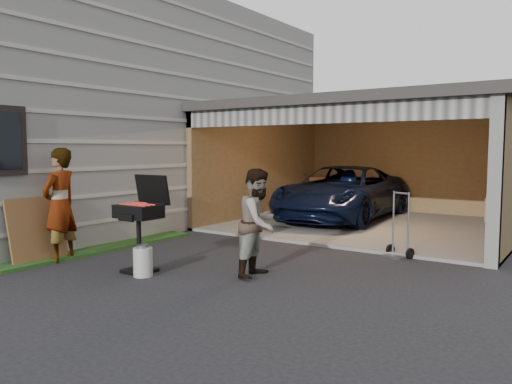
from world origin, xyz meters
TOP-DOWN VIEW (x-y plane):
  - ground at (0.00, 0.00)m, footprint 80.00×80.00m
  - house at (-6.00, 4.00)m, footprint 7.00×11.00m
  - garage at (0.76, 6.79)m, footprint 6.80×6.30m
  - minivan at (-0.23, 6.90)m, footprint 2.56×5.03m
  - woman at (-2.10, -0.02)m, footprint 0.61×0.78m
  - man at (1.16, 1.06)m, footprint 0.69×0.83m
  - bbq_grill at (-0.45, 0.24)m, footprint 0.66×0.58m
  - propane_tank at (-0.23, 0.07)m, footprint 0.29×0.29m
  - plywood_panel at (-2.34, -0.29)m, footprint 0.27×0.97m
  - hand_truck at (2.43, 3.47)m, footprint 0.51×0.46m

SIDE VIEW (x-z plane):
  - ground at x=0.00m, z-range 0.00..0.00m
  - propane_tank at x=-0.23m, z-range 0.00..0.42m
  - hand_truck at x=2.43m, z-range -0.35..0.79m
  - plywood_panel at x=-2.34m, z-range 0.00..1.07m
  - minivan at x=-0.23m, z-range 0.00..1.36m
  - man at x=1.16m, z-range 0.00..1.58m
  - bbq_grill at x=-0.45m, z-range 0.14..1.61m
  - woman at x=-2.10m, z-range 0.00..1.89m
  - garage at x=0.76m, z-range 0.42..3.32m
  - house at x=-6.00m, z-range 0.00..5.50m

